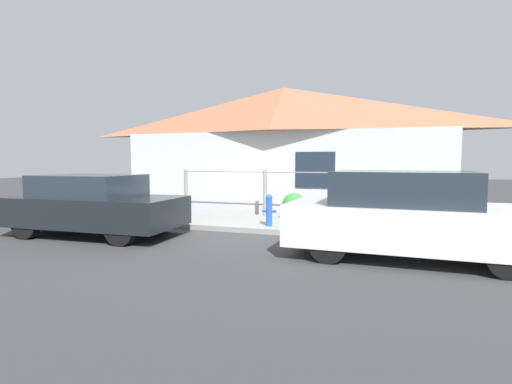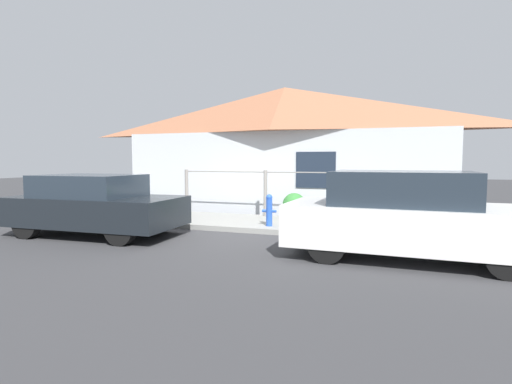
% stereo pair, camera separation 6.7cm
% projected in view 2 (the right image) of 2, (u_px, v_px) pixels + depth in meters
% --- Properties ---
extents(ground_plane, '(60.00, 60.00, 0.00)m').
position_uv_depth(ground_plane, '(237.00, 233.00, 8.91)').
color(ground_plane, '#38383A').
extents(sidewalk, '(24.00, 2.14, 0.12)m').
position_uv_depth(sidewalk, '(254.00, 223.00, 9.91)').
color(sidewalk, gray).
rests_on(sidewalk, ground_plane).
extents(house, '(10.06, 2.23, 3.85)m').
position_uv_depth(house, '(284.00, 115.00, 12.22)').
color(house, silver).
rests_on(house, ground_plane).
extents(fence, '(4.90, 0.10, 1.23)m').
position_uv_depth(fence, '(265.00, 191.00, 10.72)').
color(fence, gray).
rests_on(fence, sidewalk).
extents(car_left, '(3.73, 1.84, 1.31)m').
position_uv_depth(car_left, '(94.00, 205.00, 8.57)').
color(car_left, black).
rests_on(car_left, ground_plane).
extents(car_right, '(4.01, 1.72, 1.44)m').
position_uv_depth(car_right, '(409.00, 216.00, 6.46)').
color(car_right, white).
rests_on(car_right, ground_plane).
extents(fire_hydrant, '(0.33, 0.15, 0.73)m').
position_uv_depth(fire_hydrant, '(269.00, 209.00, 9.07)').
color(fire_hydrant, blue).
rests_on(fire_hydrant, sidewalk).
extents(potted_plant_near_hydrant, '(0.60, 0.60, 0.66)m').
position_uv_depth(potted_plant_near_hydrant, '(294.00, 205.00, 10.20)').
color(potted_plant_near_hydrant, '#9E5638').
rests_on(potted_plant_near_hydrant, sidewalk).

